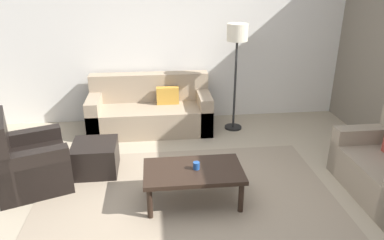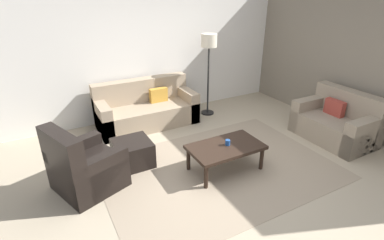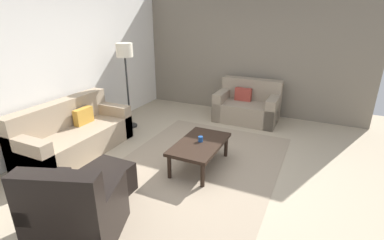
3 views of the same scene
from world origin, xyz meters
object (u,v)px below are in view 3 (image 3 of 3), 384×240
object	(u,v)px
lamp_standing	(125,59)
ottoman	(107,181)
couch_loveseat	(248,106)
couch_main	(72,136)
cup	(201,139)
coffee_table	(200,145)
armchair_leather	(76,217)

from	to	relation	value
lamp_standing	ottoman	bearing A→B (deg)	-150.16
couch_loveseat	lamp_standing	distance (m)	2.81
couch_main	cup	world-z (taller)	couch_main
couch_main	lamp_standing	xyz separation A→B (m)	(1.36, -0.17, 1.11)
ottoman	couch_loveseat	bearing A→B (deg)	-14.48
couch_main	ottoman	bearing A→B (deg)	-117.97
couch_main	lamp_standing	size ratio (longest dim) A/B	1.13
coffee_table	couch_main	bearing A→B (deg)	102.12
cup	lamp_standing	xyz separation A→B (m)	(0.86, 1.99, 0.96)
couch_main	cup	bearing A→B (deg)	-76.97
ottoman	lamp_standing	bearing A→B (deg)	29.84
coffee_table	cup	bearing A→B (deg)	5.64
couch_loveseat	coffee_table	world-z (taller)	couch_loveseat
couch_loveseat	armchair_leather	bearing A→B (deg)	171.71
couch_loveseat	cup	size ratio (longest dim) A/B	15.92
armchair_leather	cup	xyz separation A→B (m)	(2.00, -0.51, 0.14)
couch_loveseat	couch_main	bearing A→B (deg)	141.23
armchair_leather	cup	world-z (taller)	armchair_leather
armchair_leather	coffee_table	bearing A→B (deg)	-14.61
couch_main	couch_loveseat	size ratio (longest dim) A/B	1.47
couch_loveseat	cup	xyz separation A→B (m)	(-2.34, 0.12, 0.15)
couch_loveseat	lamp_standing	bearing A→B (deg)	124.95
ottoman	cup	xyz separation A→B (m)	(1.22, -0.80, 0.25)
cup	armchair_leather	bearing A→B (deg)	165.73
lamp_standing	coffee_table	bearing A→B (deg)	-114.22
coffee_table	couch_loveseat	bearing A→B (deg)	-2.90
couch_main	coffee_table	bearing A→B (deg)	-77.88
couch_loveseat	ottoman	distance (m)	3.68
couch_main	armchair_leather	distance (m)	2.23
cup	lamp_standing	distance (m)	2.37
coffee_table	cup	xyz separation A→B (m)	(0.03, 0.00, 0.09)
ottoman	coffee_table	world-z (taller)	coffee_table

